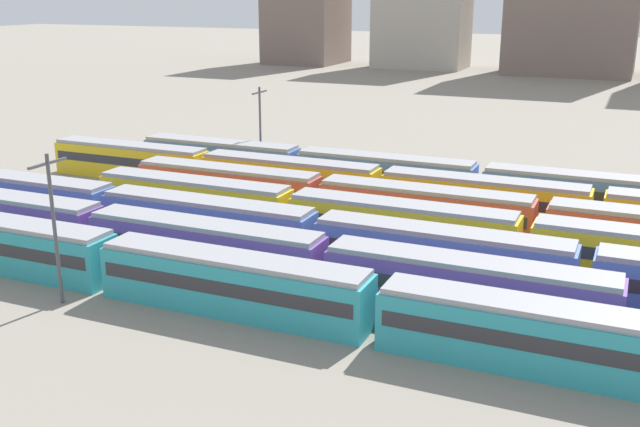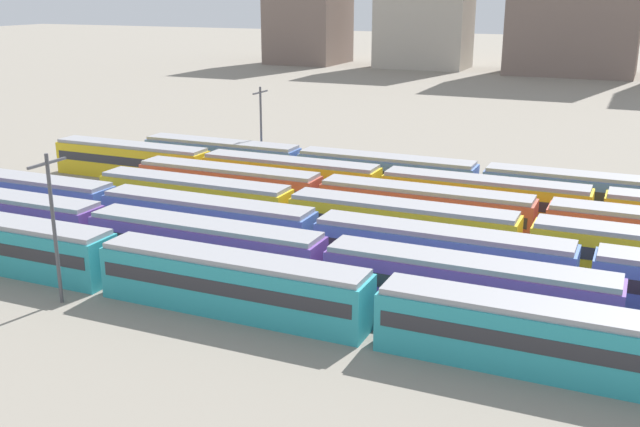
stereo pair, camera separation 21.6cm
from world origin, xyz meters
TOP-DOWN VIEW (x-y plane):
  - ground_plane at (0.00, 15.60)m, footprint 600.00×600.00m
  - train_track_0 at (24.04, 0.00)m, footprint 74.70×3.06m
  - train_track_1 at (18.70, 5.20)m, footprint 74.70×3.06m
  - train_track_2 at (25.11, 10.40)m, footprint 93.60×3.06m
  - train_track_5 at (34.25, 26.00)m, footprint 112.50×3.06m
  - train_track_6 at (32.84, 31.20)m, footprint 93.60×3.06m
  - catenary_pole_0 at (3.68, -3.23)m, footprint 0.24×3.20m
  - catenary_pole_1 at (-1.59, 34.20)m, footprint 0.24×3.20m

SIDE VIEW (x-z plane):
  - ground_plane at x=0.00m, z-range 0.00..0.00m
  - train_track_0 at x=24.04m, z-range 0.03..3.78m
  - train_track_1 at x=18.70m, z-range 0.03..3.78m
  - train_track_2 at x=25.11m, z-range 0.03..3.78m
  - train_track_5 at x=34.25m, z-range 0.03..3.78m
  - train_track_6 at x=32.84m, z-range 0.03..3.78m
  - catenary_pole_1 at x=-1.59m, z-range 0.54..9.93m
  - catenary_pole_0 at x=3.68m, z-range 0.55..10.39m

